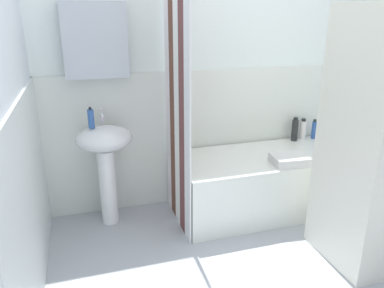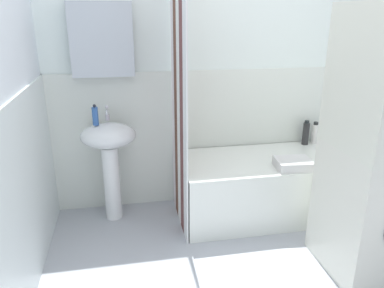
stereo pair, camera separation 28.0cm
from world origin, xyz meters
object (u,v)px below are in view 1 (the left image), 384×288
object	(u,v)px
soap_dispenser	(91,118)
washer_dryer_stack	(384,142)
body_wash_bottle	(295,130)
bathtub	(263,182)
conditioner_bottle	(303,129)
towel_folded	(289,160)
shampoo_bottle	(314,130)
sink	(105,153)

from	to	relation	value
soap_dispenser	washer_dryer_stack	world-z (taller)	washer_dryer_stack
body_wash_bottle	soap_dispenser	bearing A→B (deg)	-175.79
bathtub	washer_dryer_stack	world-z (taller)	washer_dryer_stack
soap_dispenser	body_wash_bottle	xyz separation A→B (m)	(1.86, 0.14, -0.29)
soap_dispenser	washer_dryer_stack	xyz separation A→B (m)	(1.82, -0.97, -0.05)
conditioner_bottle	towel_folded	size ratio (longest dim) A/B	0.74
bathtub	soap_dispenser	bearing A→B (deg)	174.24
conditioner_bottle	shampoo_bottle	bearing A→B (deg)	-10.69
sink	washer_dryer_stack	world-z (taller)	washer_dryer_stack
conditioner_bottle	washer_dryer_stack	distance (m)	1.17
soap_dispenser	sink	bearing A→B (deg)	14.61
soap_dispenser	shampoo_bottle	distance (m)	2.10
conditioner_bottle	sink	bearing A→B (deg)	-175.86
sink	soap_dispenser	distance (m)	0.31
body_wash_bottle	sink	bearing A→B (deg)	-176.31
soap_dispenser	shampoo_bottle	size ratio (longest dim) A/B	0.86
sink	shampoo_bottle	world-z (taller)	sink
shampoo_bottle	conditioner_bottle	distance (m)	0.11
towel_folded	washer_dryer_stack	bearing A→B (deg)	-61.67
shampoo_bottle	towel_folded	xyz separation A→B (m)	(-0.57, -0.51, -0.05)
bathtub	towel_folded	xyz separation A→B (m)	(0.09, -0.23, 0.29)
conditioner_bottle	towel_folded	distance (m)	0.71
soap_dispenser	towel_folded	world-z (taller)	soap_dispenser
conditioner_bottle	washer_dryer_stack	world-z (taller)	washer_dryer_stack
bathtub	towel_folded	size ratio (longest dim) A/B	5.57
bathtub	conditioner_bottle	world-z (taller)	conditioner_bottle
body_wash_bottle	conditioner_bottle	bearing A→B (deg)	11.72
body_wash_bottle	towel_folded	size ratio (longest dim) A/B	0.83
towel_folded	conditioner_bottle	bearing A→B (deg)	49.29
soap_dispenser	body_wash_bottle	size ratio (longest dim) A/B	0.73
sink	shampoo_bottle	xyz separation A→B (m)	(1.98, 0.12, -0.02)
body_wash_bottle	towel_folded	xyz separation A→B (m)	(-0.36, -0.51, -0.07)
soap_dispenser	bathtub	distance (m)	1.56
soap_dispenser	body_wash_bottle	bearing A→B (deg)	4.21
sink	bathtub	xyz separation A→B (m)	(1.32, -0.16, -0.36)
sink	washer_dryer_stack	xyz separation A→B (m)	(1.73, -0.99, 0.25)
soap_dispenser	bathtub	size ratio (longest dim) A/B	0.11
towel_folded	sink	bearing A→B (deg)	164.29
sink	soap_dispenser	bearing A→B (deg)	-165.39
soap_dispenser	bathtub	bearing A→B (deg)	-5.76
bathtub	shampoo_bottle	xyz separation A→B (m)	(0.66, 0.28, 0.34)
sink	body_wash_bottle	distance (m)	1.77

